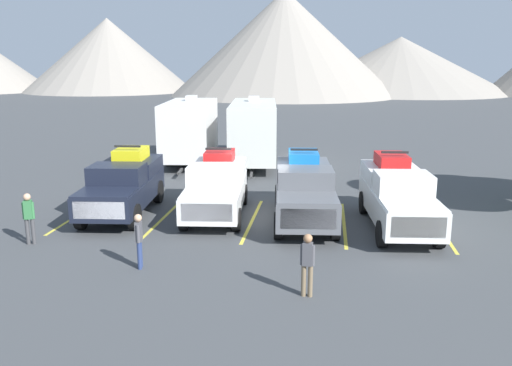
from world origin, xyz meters
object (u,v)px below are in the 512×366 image
(person_b, at_px, (307,261))
(camper_trailer_b, at_px, (253,130))
(pickup_truck_d, at_px, (397,195))
(person_a, at_px, (139,237))
(pickup_truck_b, at_px, (217,186))
(pickup_truck_a, at_px, (124,184))
(person_c, at_px, (29,215))
(camper_trailer_a, at_px, (190,129))
(pickup_truck_c, at_px, (304,189))

(person_b, bearing_deg, camper_trailer_b, 102.36)
(pickup_truck_d, bearing_deg, camper_trailer_b, 121.72)
(pickup_truck_d, relative_size, person_a, 3.56)
(pickup_truck_b, relative_size, person_b, 3.25)
(pickup_truck_b, bearing_deg, pickup_truck_d, -5.67)
(camper_trailer_b, bearing_deg, pickup_truck_a, -109.40)
(person_c, bearing_deg, pickup_truck_d, 16.14)
(pickup_truck_a, xyz_separation_m, person_b, (7.40, -6.63, -0.22))
(camper_trailer_a, bearing_deg, camper_trailer_b, 1.58)
(pickup_truck_d, xyz_separation_m, person_b, (-2.95, -6.22, -0.23))
(camper_trailer_b, bearing_deg, person_c, -110.54)
(person_c, bearing_deg, camper_trailer_a, 83.24)
(pickup_truck_d, bearing_deg, pickup_truck_b, 174.33)
(pickup_truck_a, bearing_deg, pickup_truck_b, 4.04)
(pickup_truck_a, xyz_separation_m, pickup_truck_c, (7.02, -0.04, 0.02))
(pickup_truck_d, bearing_deg, camper_trailer_a, 134.04)
(camper_trailer_a, bearing_deg, pickup_truck_c, -55.79)
(person_c, bearing_deg, pickup_truck_b, 37.95)
(pickup_truck_b, height_order, person_b, pickup_truck_b)
(pickup_truck_a, bearing_deg, camper_trailer_b, 70.60)
(person_a, xyz_separation_m, person_b, (4.85, -1.24, 0.03))
(pickup_truck_d, relative_size, person_c, 3.39)
(person_b, bearing_deg, person_a, 165.69)
(pickup_truck_b, height_order, pickup_truck_c, pickup_truck_c)
(pickup_truck_a, xyz_separation_m, camper_trailer_b, (3.66, 10.40, 0.84))
(pickup_truck_c, xyz_separation_m, camper_trailer_a, (-7.03, 10.34, 0.83))
(pickup_truck_b, distance_m, person_c, 6.76)
(camper_trailer_a, bearing_deg, person_a, -80.73)
(pickup_truck_b, distance_m, camper_trailer_a, 10.72)
(pickup_truck_b, xyz_separation_m, person_b, (3.77, -6.89, -0.18))
(pickup_truck_a, distance_m, person_c, 4.25)
(camper_trailer_a, relative_size, person_a, 4.80)
(pickup_truck_a, bearing_deg, person_b, -41.88)
(person_b, xyz_separation_m, person_c, (-9.09, 2.73, 0.02))
(pickup_truck_c, xyz_separation_m, pickup_truck_d, (3.33, -0.37, 0.00))
(pickup_truck_d, height_order, camper_trailer_b, camper_trailer_b)
(pickup_truck_d, relative_size, camper_trailer_b, 0.65)
(person_c, bearing_deg, pickup_truck_a, 66.50)
(camper_trailer_b, relative_size, person_a, 5.45)
(camper_trailer_b, bearing_deg, camper_trailer_a, -178.42)
(person_a, bearing_deg, pickup_truck_c, 50.14)
(person_c, bearing_deg, pickup_truck_c, 23.87)
(camper_trailer_a, relative_size, camper_trailer_b, 0.88)
(camper_trailer_a, bearing_deg, pickup_truck_a, -89.94)
(pickup_truck_d, xyz_separation_m, person_a, (-7.80, -4.98, -0.26))
(pickup_truck_d, bearing_deg, person_c, -163.86)
(pickup_truck_a, distance_m, person_a, 5.97)
(pickup_truck_b, xyz_separation_m, pickup_truck_d, (6.72, -0.67, 0.05))
(camper_trailer_a, xyz_separation_m, person_b, (7.41, -16.93, -1.07))
(pickup_truck_b, relative_size, camper_trailer_a, 0.70)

